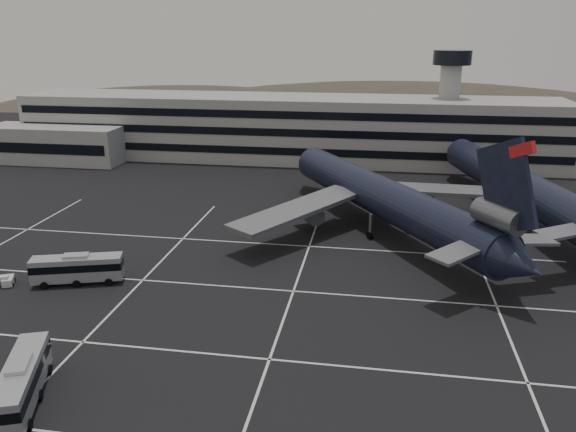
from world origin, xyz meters
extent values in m
plane|color=black|center=(0.00, 0.00, 0.00)|extent=(260.00, 260.00, 0.00)
cube|color=silver|center=(0.00, -10.00, 0.01)|extent=(90.00, 0.25, 0.01)
cube|color=silver|center=(0.00, 4.00, 0.01)|extent=(90.00, 0.25, 0.01)
cube|color=silver|center=(0.00, 18.00, 0.01)|extent=(90.00, 0.25, 0.01)
cube|color=silver|center=(-6.00, 6.00, 0.01)|extent=(0.25, 55.00, 0.01)
cube|color=silver|center=(12.00, 6.00, 0.01)|extent=(0.25, 55.00, 0.01)
cube|color=silver|center=(34.00, 6.00, 0.01)|extent=(0.25, 55.00, 0.01)
cube|color=gray|center=(0.00, 72.00, 7.00)|extent=(120.00, 18.00, 14.00)
cube|color=black|center=(0.00, 62.95, 3.50)|extent=(118.00, 0.20, 1.60)
cube|color=black|center=(0.00, 62.95, 7.50)|extent=(118.00, 0.20, 1.60)
cube|color=black|center=(0.00, 62.95, 11.20)|extent=(118.00, 0.20, 1.60)
cube|color=gray|center=(-50.00, 60.00, 4.00)|extent=(30.00, 10.00, 8.00)
cylinder|color=gray|center=(35.00, 74.00, 11.00)|extent=(4.40, 4.40, 22.00)
cylinder|color=black|center=(35.00, 74.00, 22.50)|extent=(8.00, 8.00, 3.00)
ellipsoid|color=#38332B|center=(-60.00, 170.00, -10.50)|extent=(196.00, 140.00, 32.00)
ellipsoid|color=#38332B|center=(30.00, 170.00, -13.50)|extent=(252.00, 180.00, 44.00)
cylinder|color=black|center=(21.72, 25.62, 5.20)|extent=(30.18, 43.68, 5.60)
cone|color=black|center=(7.84, 47.84, 5.20)|extent=(7.13, 6.78, 5.60)
cone|color=black|center=(35.76, 3.15, 5.20)|extent=(6.92, 6.91, 5.04)
cube|color=black|center=(33.90, 6.12, 12.60)|extent=(5.44, 8.30, 10.97)
cube|color=#B3171B|center=(34.70, 4.84, 16.80)|extent=(2.18, 3.03, 2.24)
cylinder|color=#595B60|center=(33.64, 6.54, 9.30)|extent=(5.47, 6.52, 2.70)
cube|color=slate|center=(29.81, 4.74, 5.80)|extent=(7.62, 7.52, 0.87)
cube|color=slate|center=(36.94, 9.19, 5.80)|extent=(8.15, 5.57, 0.87)
cube|color=slate|center=(10.06, 20.70, 4.40)|extent=(17.38, 21.03, 1.75)
cylinder|color=#595B60|center=(11.01, 24.83, 2.70)|extent=(5.20, 6.10, 2.70)
cube|color=slate|center=(31.26, 33.94, 4.40)|extent=(22.62, 9.23, 1.75)
cylinder|color=#595B60|center=(27.13, 34.90, 2.70)|extent=(5.20, 6.10, 2.70)
cylinder|color=slate|center=(13.58, 38.65, 2.20)|extent=(0.44, 0.44, 3.00)
cylinder|color=black|center=(13.58, 38.65, 0.55)|extent=(1.01, 1.20, 1.10)
cylinder|color=slate|center=(20.06, 22.23, 2.20)|extent=(0.44, 0.44, 3.00)
cylinder|color=black|center=(20.06, 22.23, 0.55)|extent=(1.01, 1.20, 1.10)
cylinder|color=slate|center=(25.49, 25.62, 2.20)|extent=(0.44, 0.44, 3.00)
cylinder|color=black|center=(25.49, 25.62, 0.55)|extent=(1.01, 1.20, 1.10)
cylinder|color=black|center=(42.04, 35.54, 5.20)|extent=(16.56, 47.99, 5.60)
cone|color=black|center=(35.97, 61.03, 5.20)|extent=(6.49, 5.67, 5.60)
cube|color=slate|center=(43.05, 13.17, 5.80)|extent=(8.15, 6.11, 0.87)
cylinder|color=slate|center=(42.04, 35.54, 2.20)|extent=(0.44, 0.44, 3.00)
cylinder|color=black|center=(42.04, 35.54, 0.55)|extent=(0.74, 1.19, 1.10)
cube|color=#A1A3A9|center=(-5.97, -19.05, 1.91)|extent=(5.75, 10.41, 2.79)
cube|color=black|center=(-5.97, -19.05, 2.24)|extent=(5.82, 10.48, 0.88)
cube|color=#A1A3A9|center=(-5.97, -19.05, 3.47)|extent=(2.37, 3.14, 0.33)
cylinder|color=black|center=(-3.63, -22.01, 0.45)|extent=(0.59, 0.94, 0.89)
cylinder|color=black|center=(-7.06, -19.46, 0.45)|extent=(0.59, 0.94, 0.89)
cylinder|color=black|center=(-4.88, -18.65, 0.45)|extent=(0.59, 0.94, 0.89)
cylinder|color=black|center=(-8.31, -16.10, 0.45)|extent=(0.59, 0.94, 0.89)
cylinder|color=black|center=(-6.13, -15.29, 0.45)|extent=(0.59, 0.94, 0.89)
cube|color=#A1A3A9|center=(-12.99, 2.04, 1.89)|extent=(10.38, 5.17, 2.77)
cube|color=black|center=(-12.99, 2.04, 2.22)|extent=(10.46, 5.25, 0.88)
cube|color=#A1A3A9|center=(-12.99, 2.04, 3.44)|extent=(3.08, 2.22, 0.32)
cylinder|color=black|center=(-9.26, 1.98, 0.44)|extent=(0.93, 0.54, 0.89)
cylinder|color=black|center=(-9.93, 4.18, 0.44)|extent=(0.93, 0.54, 0.89)
cylinder|color=black|center=(-12.65, 0.94, 0.44)|extent=(0.93, 0.54, 0.89)
cylinder|color=black|center=(-13.33, 3.15, 0.44)|extent=(0.93, 0.54, 0.89)
cylinder|color=black|center=(-16.05, -0.10, 0.44)|extent=(0.93, 0.54, 0.89)
cylinder|color=black|center=(-16.72, 2.11, 0.44)|extent=(0.93, 0.54, 0.89)
cube|color=silver|center=(-20.79, 0.28, 0.51)|extent=(1.91, 2.34, 0.84)
cube|color=silver|center=(-20.58, -0.14, 1.07)|extent=(1.29, 1.21, 0.47)
cylinder|color=black|center=(-20.92, -0.61, 0.26)|extent=(0.42, 0.56, 0.52)
cylinder|color=black|center=(-20.00, -0.16, 0.26)|extent=(0.42, 0.56, 0.52)
cylinder|color=black|center=(-21.58, 0.72, 0.26)|extent=(0.42, 0.56, 0.52)
cylinder|color=black|center=(-20.66, 1.18, 0.26)|extent=(0.42, 0.56, 0.52)
camera|label=1|loc=(20.74, -52.74, 28.04)|focal=35.00mm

